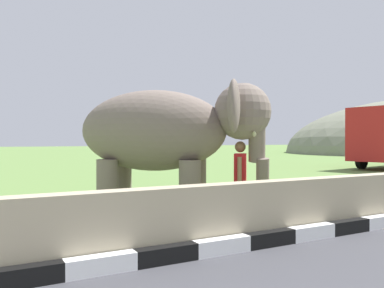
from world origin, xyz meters
TOP-DOWN VIEW (x-y plane):
  - barrier_parapet at (2.00, 4.02)m, footprint 28.00×0.36m
  - elephant at (3.23, 6.35)m, footprint 3.93×3.67m
  - person_handler at (4.48, 5.59)m, footprint 0.48×0.56m

SIDE VIEW (x-z plane):
  - barrier_parapet at x=2.00m, z-range 0.00..1.00m
  - person_handler at x=4.48m, z-range 0.10..1.75m
  - elephant at x=3.23m, z-range 0.42..3.27m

